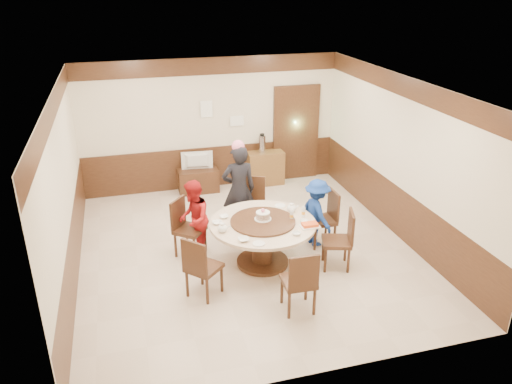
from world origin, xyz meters
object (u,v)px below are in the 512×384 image
object	(u,v)px
person_blue	(317,213)
birthday_cake	(263,216)
person_red	(194,219)
tv_stand	(198,180)
banquet_table	(263,234)
shrimp_platter	(310,225)
side_cabinet	(265,168)
television	(197,161)
thermos	(262,144)
person_standing	(239,190)

from	to	relation	value
person_blue	birthday_cake	xyz separation A→B (m)	(-1.06, -0.34, 0.25)
person_red	tv_stand	size ratio (longest dim) A/B	1.54
banquet_table	shrimp_platter	bearing A→B (deg)	-27.81
person_red	shrimp_platter	distance (m)	1.91
birthday_cake	side_cabinet	xyz separation A→B (m)	(0.99, 3.21, -0.47)
television	thermos	world-z (taller)	thermos
banquet_table	person_standing	bearing A→B (deg)	94.80
person_standing	birthday_cake	size ratio (longest dim) A/B	6.09
birthday_cake	television	world-z (taller)	birthday_cake
person_red	thermos	size ratio (longest dim) A/B	3.45
person_blue	shrimp_platter	bearing A→B (deg)	140.58
person_red	person_blue	world-z (taller)	person_red
shrimp_platter	television	xyz separation A→B (m)	(-1.17, 3.56, -0.09)
person_red	shrimp_platter	size ratio (longest dim) A/B	4.37
person_standing	person_blue	distance (m)	1.44
person_standing	person_red	bearing A→B (deg)	35.09
person_standing	side_cabinet	bearing A→B (deg)	-116.39
side_cabinet	person_red	bearing A→B (deg)	-127.04
banquet_table	person_red	size ratio (longest dim) A/B	1.28
person_red	side_cabinet	world-z (taller)	person_red
person_red	person_blue	bearing A→B (deg)	97.37
person_red	birthday_cake	world-z (taller)	person_red
birthday_cake	shrimp_platter	distance (m)	0.75
shrimp_platter	person_blue	bearing A→B (deg)	60.22
shrimp_platter	television	size ratio (longest dim) A/B	0.45
side_cabinet	thermos	size ratio (longest dim) A/B	2.11
birthday_cake	side_cabinet	world-z (taller)	birthday_cake
tv_stand	person_standing	bearing A→B (deg)	-78.45
birthday_cake	tv_stand	bearing A→B (deg)	99.45
shrimp_platter	thermos	distance (m)	3.61
person_red	television	distance (m)	2.68
person_red	thermos	distance (m)	3.30
birthday_cake	person_blue	bearing A→B (deg)	17.88
person_standing	thermos	world-z (taller)	person_standing
banquet_table	side_cabinet	bearing A→B (deg)	72.87
shrimp_platter	side_cabinet	size ratio (longest dim) A/B	0.38
banquet_table	tv_stand	world-z (taller)	banquet_table
person_red	tv_stand	xyz separation A→B (m)	(0.49, 2.63, -0.41)
banquet_table	birthday_cake	xyz separation A→B (m)	(0.01, 0.04, 0.31)
birthday_cake	thermos	size ratio (longest dim) A/B	0.72
banquet_table	person_standing	distance (m)	1.23
person_standing	television	xyz separation A→B (m)	(-0.42, 2.03, -0.13)
shrimp_platter	tv_stand	distance (m)	3.79
tv_stand	television	xyz separation A→B (m)	(0.00, 0.00, 0.44)
birthday_cake	television	distance (m)	3.22
person_red	shrimp_platter	bearing A→B (deg)	73.67
person_red	side_cabinet	xyz separation A→B (m)	(2.01, 2.66, -0.28)
banquet_table	birthday_cake	size ratio (longest dim) A/B	6.19
shrimp_platter	person_red	bearing A→B (deg)	150.64
tv_stand	shrimp_platter	bearing A→B (deg)	-71.82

